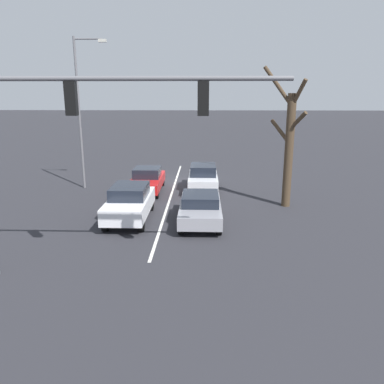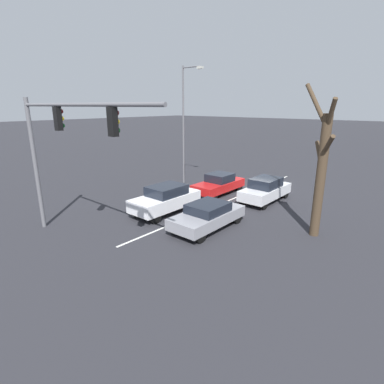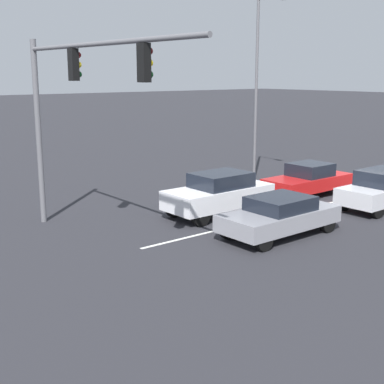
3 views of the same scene
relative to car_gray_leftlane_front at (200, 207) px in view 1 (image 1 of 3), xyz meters
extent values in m
plane|color=#28282D|center=(1.73, -7.73, -0.69)|extent=(240.00, 240.00, 0.00)
cube|color=silver|center=(1.73, -4.69, -0.69)|extent=(0.12, 18.06, 0.01)
cube|color=gray|center=(0.00, 0.01, -0.10)|extent=(1.83, 4.24, 0.55)
cube|color=black|center=(0.00, -0.03, 0.40)|extent=(1.61, 1.96, 0.45)
cube|color=red|center=(-0.64, -2.07, 0.04)|extent=(0.24, 0.06, 0.12)
cube|color=red|center=(0.64, -2.07, 0.04)|extent=(0.24, 0.06, 0.12)
cylinder|color=black|center=(-0.79, 1.56, -0.38)|extent=(0.22, 0.63, 0.63)
cylinder|color=black|center=(0.79, 1.56, -0.38)|extent=(0.22, 0.63, 0.63)
cylinder|color=black|center=(-0.79, -1.54, -0.38)|extent=(0.22, 0.63, 0.63)
cylinder|color=black|center=(0.79, -1.54, -0.38)|extent=(0.22, 0.63, 0.63)
cube|color=silver|center=(3.25, -0.23, 0.02)|extent=(1.79, 4.26, 0.71)
cube|color=black|center=(3.25, -0.34, 0.65)|extent=(1.57, 2.12, 0.55)
cube|color=red|center=(2.63, -2.32, 0.20)|extent=(0.24, 0.06, 0.12)
cube|color=red|center=(3.88, -2.32, 0.20)|extent=(0.24, 0.06, 0.12)
cylinder|color=black|center=(2.49, 1.30, -0.33)|extent=(0.22, 0.72, 0.72)
cylinder|color=black|center=(4.02, 1.30, -0.33)|extent=(0.22, 0.72, 0.72)
cylinder|color=black|center=(2.49, -1.75, -0.33)|extent=(0.22, 0.72, 0.72)
cylinder|color=black|center=(4.02, -1.75, -0.33)|extent=(0.22, 0.72, 0.72)
cube|color=red|center=(3.22, -5.44, -0.10)|extent=(1.74, 4.20, 0.56)
cube|color=black|center=(3.22, -5.57, 0.45)|extent=(1.53, 1.67, 0.55)
cube|color=red|center=(2.61, -7.49, 0.04)|extent=(0.24, 0.06, 0.12)
cube|color=red|center=(3.83, -7.49, 0.04)|extent=(0.24, 0.06, 0.12)
cylinder|color=black|center=(2.48, -3.90, -0.38)|extent=(0.22, 0.62, 0.62)
cylinder|color=black|center=(3.96, -3.90, -0.38)|extent=(0.22, 0.62, 0.62)
cylinder|color=black|center=(2.48, -6.98, -0.38)|extent=(0.22, 0.62, 0.62)
cylinder|color=black|center=(3.96, -6.98, -0.38)|extent=(0.22, 0.62, 0.62)
cube|color=silver|center=(-0.11, -5.97, -0.05)|extent=(1.71, 4.19, 0.64)
cube|color=black|center=(-0.11, -5.96, 0.56)|extent=(1.50, 2.02, 0.59)
cube|color=red|center=(-0.71, -8.03, 0.11)|extent=(0.24, 0.06, 0.12)
cube|color=red|center=(0.49, -8.03, 0.11)|extent=(0.24, 0.06, 0.12)
cylinder|color=black|center=(-0.84, -4.45, -0.37)|extent=(0.22, 0.64, 0.64)
cylinder|color=black|center=(0.61, -4.45, -0.37)|extent=(0.22, 0.64, 0.64)
cylinder|color=black|center=(-0.84, -7.50, -0.37)|extent=(0.22, 0.64, 0.64)
cylinder|color=black|center=(0.61, -7.50, -0.37)|extent=(0.22, 0.64, 0.64)
cylinder|color=slate|center=(1.98, 5.34, 5.36)|extent=(9.12, 0.14, 0.14)
cube|color=black|center=(-0.10, 5.34, 4.82)|extent=(0.32, 0.22, 0.95)
sphere|color=#4C0C0C|center=(-0.10, 5.18, 5.10)|extent=(0.20, 0.20, 0.20)
sphere|color=yellow|center=(-0.10, 5.18, 4.82)|extent=(0.20, 0.20, 0.20)
sphere|color=#0A3814|center=(-0.10, 5.18, 4.53)|extent=(0.20, 0.20, 0.20)
cube|color=black|center=(3.66, 5.34, 4.82)|extent=(0.32, 0.22, 0.95)
sphere|color=#4C0C0C|center=(3.66, 5.18, 5.10)|extent=(0.20, 0.20, 0.20)
sphere|color=yellow|center=(3.66, 5.18, 4.82)|extent=(0.20, 0.20, 0.20)
sphere|color=#0A3814|center=(3.66, 5.18, 4.53)|extent=(0.20, 0.20, 0.20)
cylinder|color=slate|center=(7.27, -6.25, 3.72)|extent=(0.14, 0.14, 8.83)
cylinder|color=slate|center=(6.45, -6.25, 7.99)|extent=(1.63, 0.09, 0.09)
cube|color=beige|center=(5.64, -6.25, 7.89)|extent=(0.44, 0.24, 0.16)
cylinder|color=#423323|center=(-4.43, -2.70, 2.16)|extent=(0.43, 0.43, 5.70)
cylinder|color=#423323|center=(-4.63, -2.35, 5.00)|extent=(0.66, 0.94, 1.35)
cylinder|color=#423323|center=(-4.07, -3.28, 3.10)|extent=(0.94, 1.37, 1.20)
cylinder|color=#423323|center=(-4.68, -2.34, 3.71)|extent=(0.75, 0.95, 0.96)
cylinder|color=#423323|center=(-3.78, -3.04, 5.33)|extent=(1.52, 0.93, 1.99)
camera|label=1|loc=(-0.11, 16.17, 4.92)|focal=35.00mm
camera|label=2|loc=(-8.62, 11.29, 5.34)|focal=28.00mm
camera|label=3|loc=(-11.36, 12.97, 4.56)|focal=50.00mm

